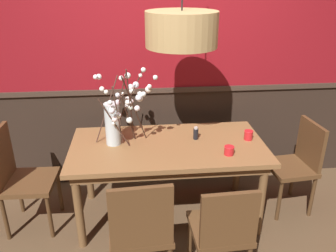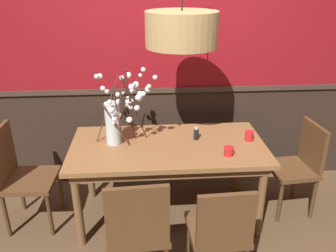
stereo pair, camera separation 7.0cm
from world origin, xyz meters
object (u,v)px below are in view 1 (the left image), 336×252
at_px(chair_near_side_left, 141,230).
at_px(vase_with_blossoms, 117,117).
at_px(chair_near_side_right, 222,229).
at_px(candle_holder_nearer_edge, 248,135).
at_px(chair_head_west_end, 19,175).
at_px(chair_far_side_right, 186,127).
at_px(chair_head_east_end, 297,161).
at_px(condiment_bottle, 196,133).
at_px(pendant_lamp, 182,29).
at_px(dining_table, 168,153).
at_px(candle_holder_nearer_center, 229,150).

bearing_deg(chair_near_side_left, vase_with_blossoms, 100.27).
distance_m(chair_near_side_right, candle_holder_nearer_edge, 1.02).
height_order(chair_head_west_end, chair_far_side_right, chair_head_west_end).
bearing_deg(chair_near_side_left, chair_head_east_end, 29.58).
relative_size(chair_head_east_end, candle_holder_nearer_edge, 10.27).
height_order(chair_head_west_end, chair_near_side_left, chair_head_west_end).
relative_size(chair_near_side_left, condiment_bottle, 7.93).
bearing_deg(pendant_lamp, chair_near_side_left, -114.31).
distance_m(chair_near_side_left, pendant_lamp, 1.51).
height_order(chair_near_side_left, candle_holder_nearer_edge, chair_near_side_left).
distance_m(dining_table, vase_with_blossoms, 0.55).
xyz_separation_m(chair_near_side_right, chair_far_side_right, (0.00, 1.72, 0.03)).
xyz_separation_m(dining_table, vase_with_blossoms, (-0.43, 0.06, 0.34)).
height_order(chair_head_east_end, candle_holder_nearer_center, chair_head_east_end).
xyz_separation_m(dining_table, chair_head_east_end, (1.23, 0.01, -0.16)).
xyz_separation_m(chair_near_side_right, vase_with_blossoms, (-0.73, 0.91, 0.51)).
distance_m(chair_near_side_right, condiment_bottle, 0.98).
relative_size(dining_table, candle_holder_nearer_edge, 19.69).
relative_size(condiment_bottle, pendant_lamp, 0.11).
bearing_deg(candle_holder_nearer_edge, chair_near_side_right, -116.55).
height_order(chair_near_side_right, candle_holder_nearer_center, chair_near_side_right).
relative_size(chair_near_side_left, candle_holder_nearer_edge, 10.83).
distance_m(dining_table, chair_head_east_end, 1.24).
bearing_deg(chair_near_side_right, chair_far_side_right, 90.00).
xyz_separation_m(chair_near_side_left, pendant_lamp, (0.37, 0.82, 1.21)).
relative_size(chair_far_side_right, pendant_lamp, 0.86).
xyz_separation_m(chair_head_west_end, vase_with_blossoms, (0.87, 0.08, 0.48)).
xyz_separation_m(dining_table, chair_near_side_right, (0.30, -0.84, -0.17)).
bearing_deg(chair_near_side_left, pendant_lamp, 65.69).
bearing_deg(pendant_lamp, vase_with_blossoms, 171.52).
distance_m(chair_far_side_right, condiment_bottle, 0.84).
height_order(vase_with_blossoms, pendant_lamp, pendant_lamp).
bearing_deg(chair_far_side_right, chair_head_west_end, -150.89).
height_order(chair_head_west_end, pendant_lamp, pendant_lamp).
bearing_deg(candle_holder_nearer_center, pendant_lamp, 150.22).
bearing_deg(chair_near_side_left, candle_holder_nearer_center, 38.66).
bearing_deg(chair_head_east_end, chair_head_west_end, -179.40).
xyz_separation_m(chair_head_west_end, candle_holder_nearer_edge, (2.04, 0.04, 0.27)).
bearing_deg(vase_with_blossoms, candle_holder_nearer_edge, -1.74).
bearing_deg(candle_holder_nearer_edge, condiment_bottle, 173.04).
distance_m(candle_holder_nearer_center, pendant_lamp, 1.05).
relative_size(candle_holder_nearer_edge, pendant_lamp, 0.08).
bearing_deg(pendant_lamp, chair_head_east_end, 1.49).
xyz_separation_m(condiment_bottle, pendant_lamp, (-0.16, -0.10, 0.93)).
bearing_deg(chair_far_side_right, dining_table, -108.80).
height_order(dining_table, chair_near_side_left, chair_near_side_left).
distance_m(chair_near_side_left, vase_with_blossoms, 1.03).
distance_m(dining_table, chair_near_side_right, 0.91).
bearing_deg(pendant_lamp, condiment_bottle, 32.82).
height_order(chair_near_side_left, vase_with_blossoms, vase_with_blossoms).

